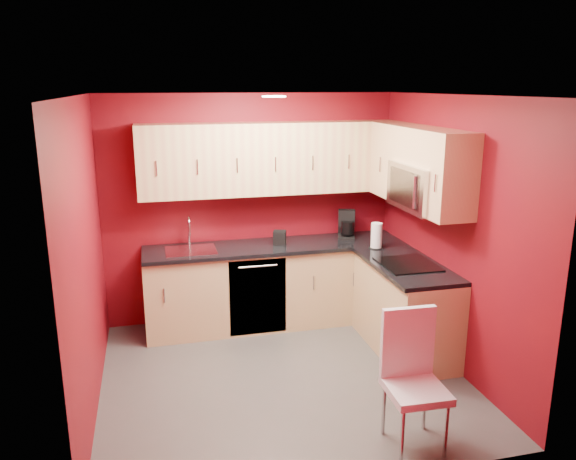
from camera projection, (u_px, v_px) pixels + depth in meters
name	position (u px, v px, depth m)	size (l,w,h in m)	color
floor	(283.00, 377.00, 5.12)	(3.20, 3.20, 0.00)	#43413F
ceiling	(282.00, 95.00, 4.49)	(3.20, 3.20, 0.00)	white
wall_back	(251.00, 209.00, 6.21)	(3.20, 3.20, 0.00)	maroon
wall_front	(340.00, 312.00, 3.39)	(3.20, 3.20, 0.00)	maroon
wall_left	(86.00, 259.00, 4.43)	(3.00, 3.00, 0.00)	maroon
wall_right	(451.00, 234.00, 5.17)	(3.00, 3.00, 0.00)	maroon
base_cabinets_back	(275.00, 286.00, 6.18)	(2.80, 0.60, 0.87)	tan
base_cabinets_right	(405.00, 309.00, 5.54)	(0.60, 1.30, 0.87)	tan
countertop_back	(275.00, 246.00, 6.05)	(2.80, 0.63, 0.04)	black
countertop_right	(406.00, 266.00, 5.41)	(0.63, 1.27, 0.04)	black
upper_cabinets_back	(272.00, 158.00, 5.95)	(2.80, 0.35, 0.75)	#D1B976
upper_cabinets_right	(416.00, 159.00, 5.39)	(0.35, 1.55, 0.75)	#D1B976
microwave	(423.00, 187.00, 5.21)	(0.42, 0.76, 0.42)	silver
cooktop	(408.00, 264.00, 5.37)	(0.50, 0.55, 0.01)	black
sink	(191.00, 247.00, 5.84)	(0.52, 0.42, 0.35)	silver
dishwasher_front	(258.00, 297.00, 5.85)	(0.60, 0.02, 0.82)	black
downlight	(274.00, 96.00, 4.77)	(0.20, 0.20, 0.01)	white
coffee_maker	(346.00, 225.00, 6.27)	(0.19, 0.25, 0.31)	black
napkin_holder	(280.00, 238.00, 6.05)	(0.13, 0.13, 0.14)	black
paper_towel	(376.00, 236.00, 5.89)	(0.15, 0.15, 0.27)	silver
dining_chair	(416.00, 383.00, 4.02)	(0.41, 0.43, 1.01)	silver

